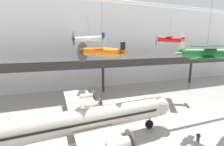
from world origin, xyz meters
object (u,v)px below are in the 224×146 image
(suspended_plane_orange_highwing, at_px, (102,52))
(info_sign_pedestal, at_px, (198,138))
(suspended_plane_green_biplane, at_px, (207,53))
(airliner_silver_main, at_px, (85,121))
(suspended_plane_white_twin, at_px, (89,39))
(suspended_plane_red_highwing, at_px, (169,39))

(suspended_plane_orange_highwing, xyz_separation_m, info_sign_pedestal, (10.30, -10.42, -11.13))
(suspended_plane_green_biplane, height_order, info_sign_pedestal, suspended_plane_green_biplane)
(suspended_plane_orange_highwing, bearing_deg, airliner_silver_main, 95.61)
(airliner_silver_main, relative_size, suspended_plane_white_twin, 3.05)
(suspended_plane_white_twin, xyz_separation_m, suspended_plane_orange_highwing, (-0.35, -13.67, -2.37))
(suspended_plane_red_highwing, distance_m, info_sign_pedestal, 23.02)
(airliner_silver_main, bearing_deg, suspended_plane_green_biplane, -10.97)
(airliner_silver_main, bearing_deg, suspended_plane_white_twin, 74.84)
(suspended_plane_orange_highwing, bearing_deg, info_sign_pedestal, 174.23)
(suspended_plane_white_twin, xyz_separation_m, suspended_plane_green_biplane, (12.17, -22.05, -2.34))
(suspended_plane_red_highwing, height_order, info_sign_pedestal, suspended_plane_red_highwing)
(suspended_plane_orange_highwing, distance_m, info_sign_pedestal, 18.40)
(airliner_silver_main, xyz_separation_m, suspended_plane_white_twin, (4.36, 19.62, 10.71))
(suspended_plane_white_twin, distance_m, suspended_plane_orange_highwing, 13.88)
(suspended_plane_white_twin, bearing_deg, suspended_plane_green_biplane, 132.72)
(suspended_plane_red_highwing, xyz_separation_m, suspended_plane_white_twin, (-18.02, 7.24, 0.05))
(suspended_plane_white_twin, relative_size, info_sign_pedestal, 7.95)
(suspended_plane_white_twin, bearing_deg, suspended_plane_orange_highwing, 102.33)
(suspended_plane_red_highwing, height_order, suspended_plane_green_biplane, suspended_plane_red_highwing)
(suspended_plane_red_highwing, xyz_separation_m, info_sign_pedestal, (-8.07, -16.85, -13.46))
(suspended_plane_white_twin, xyz_separation_m, info_sign_pedestal, (9.95, -24.09, -13.51))
(airliner_silver_main, height_order, suspended_plane_red_highwing, suspended_plane_red_highwing)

